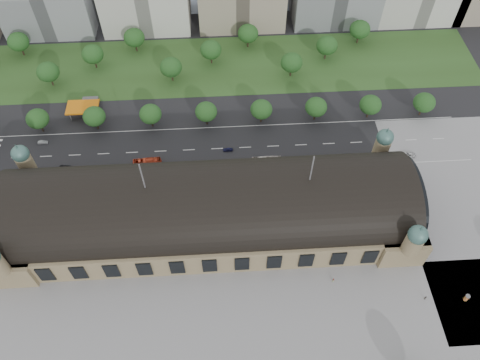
{
  "coord_description": "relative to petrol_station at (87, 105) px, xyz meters",
  "views": [
    {
      "loc": [
        5.91,
        -93.74,
        150.09
      ],
      "look_at": [
        12.12,
        9.98,
        14.0
      ],
      "focal_mm": 35.0,
      "sensor_mm": 36.0,
      "label": 1
    }
  ],
  "objects": [
    {
      "name": "ground",
      "position": [
        53.91,
        -65.28,
        -2.95
      ],
      "size": [
        900.0,
        900.0,
        0.0
      ],
      "primitive_type": "plane",
      "color": "black",
      "rests_on": "ground"
    },
    {
      "name": "station",
      "position": [
        53.91,
        -65.28,
        7.33
      ],
      "size": [
        150.0,
        48.4,
        44.3
      ],
      "color": "#897955",
      "rests_on": "ground"
    },
    {
      "name": "plaza_south",
      "position": [
        63.91,
        -109.28,
        -2.95
      ],
      "size": [
        190.0,
        48.0,
        0.12
      ],
      "primitive_type": "cube",
      "color": "gray",
      "rests_on": "ground"
    },
    {
      "name": "plaza_east",
      "position": [
        156.91,
        -65.28,
        -2.95
      ],
      "size": [
        56.0,
        100.0,
        0.12
      ],
      "primitive_type": "cube",
      "color": "gray",
      "rests_on": "ground"
    },
    {
      "name": "road_slab",
      "position": [
        33.91,
        -27.28,
        -2.95
      ],
      "size": [
        260.0,
        26.0,
        0.1
      ],
      "primitive_type": "cube",
      "color": "black",
      "rests_on": "ground"
    },
    {
      "name": "grass_belt",
      "position": [
        38.91,
        27.72,
        -2.95
      ],
      "size": [
        300.0,
        45.0,
        0.1
      ],
      "primitive_type": "cube",
      "color": "#29451B",
      "rests_on": "ground"
    },
    {
      "name": "petrol_station",
      "position": [
        0.0,
        0.0,
        0.0
      ],
      "size": [
        14.0,
        13.0,
        5.05
      ],
      "color": "orange",
      "rests_on": "ground"
    },
    {
      "name": "office_2",
      "position": [
        -26.09,
        67.72,
        9.05
      ],
      "size": [
        45.0,
        32.0,
        24.0
      ],
      "primitive_type": "cube",
      "color": "gray",
      "rests_on": "ground"
    },
    {
      "name": "office_3",
      "position": [
        23.91,
        67.72,
        9.05
      ],
      "size": [
        45.0,
        32.0,
        24.0
      ],
      "primitive_type": "cube",
      "color": "silver",
      "rests_on": "ground"
    },
    {
      "name": "tree_row_2",
      "position": [
        -18.09,
        -12.28,
        4.48
      ],
      "size": [
        9.6,
        9.6,
        11.52
      ],
      "color": "#2D2116",
      "rests_on": "ground"
    },
    {
      "name": "tree_row_3",
      "position": [
        5.91,
        -12.28,
        4.48
      ],
      "size": [
        9.6,
        9.6,
        11.52
      ],
      "color": "#2D2116",
      "rests_on": "ground"
    },
    {
      "name": "tree_row_4",
      "position": [
        29.91,
        -12.28,
        4.48
      ],
      "size": [
        9.6,
        9.6,
        11.52
      ],
      "color": "#2D2116",
      "rests_on": "ground"
    },
    {
      "name": "tree_row_5",
      "position": [
        53.91,
        -12.28,
        4.48
      ],
      "size": [
        9.6,
        9.6,
        11.52
      ],
      "color": "#2D2116",
      "rests_on": "ground"
    },
    {
      "name": "tree_row_6",
      "position": [
        77.91,
        -12.28,
        4.48
      ],
      "size": [
        9.6,
        9.6,
        11.52
      ],
      "color": "#2D2116",
      "rests_on": "ground"
    },
    {
      "name": "tree_row_7",
      "position": [
        101.91,
        -12.28,
        4.48
      ],
      "size": [
        9.6,
        9.6,
        11.52
      ],
      "color": "#2D2116",
      "rests_on": "ground"
    },
    {
      "name": "tree_row_8",
      "position": [
        125.91,
        -12.28,
        4.48
      ],
      "size": [
        9.6,
        9.6,
        11.52
      ],
      "color": "#2D2116",
      "rests_on": "ground"
    },
    {
      "name": "tree_row_9",
      "position": [
        149.91,
        -12.28,
        4.48
      ],
      "size": [
        9.6,
        9.6,
        11.52
      ],
      "color": "#2D2116",
      "rests_on": "ground"
    },
    {
      "name": "tree_belt_2",
      "position": [
        -38.09,
        41.72,
        5.1
      ],
      "size": [
        10.4,
        10.4,
        12.48
      ],
      "color": "#2D2116",
      "rests_on": "ground"
    },
    {
      "name": "tree_belt_3",
      "position": [
        -19.09,
        17.72,
        5.1
      ],
      "size": [
        10.4,
        10.4,
        12.48
      ],
      "color": "#2D2116",
      "rests_on": "ground"
    },
    {
      "name": "tree_belt_4",
      "position": [
        -0.09,
        29.72,
        5.1
      ],
      "size": [
        10.4,
        10.4,
        12.48
      ],
      "color": "#2D2116",
      "rests_on": "ground"
    },
    {
      "name": "tree_belt_5",
      "position": [
        18.91,
        41.72,
        5.1
      ],
      "size": [
        10.4,
        10.4,
        12.48
      ],
      "color": "#2D2116",
      "rests_on": "ground"
    },
    {
      "name": "tree_belt_6",
      "position": [
        37.91,
        17.72,
        5.1
      ],
      "size": [
        10.4,
        10.4,
        12.48
      ],
      "color": "#2D2116",
      "rests_on": "ground"
    },
    {
      "name": "tree_belt_7",
      "position": [
        56.91,
        29.72,
        5.1
      ],
      "size": [
        10.4,
        10.4,
        12.48
      ],
      "color": "#2D2116",
      "rests_on": "ground"
    },
    {
      "name": "tree_belt_8",
      "position": [
        75.91,
        41.72,
        5.1
      ],
      "size": [
        10.4,
        10.4,
        12.48
      ],
      "color": "#2D2116",
      "rests_on": "ground"
    },
    {
      "name": "tree_belt_9",
      "position": [
        94.91,
        17.72,
        5.1
      ],
      "size": [
        10.4,
        10.4,
        12.48
      ],
      "color": "#2D2116",
      "rests_on": "ground"
    },
    {
      "name": "tree_belt_10",
      "position": [
        113.91,
        29.72,
        5.1
      ],
      "size": [
        10.4,
        10.4,
        12.48
      ],
      "color": "#2D2116",
      "rests_on": "ground"
    },
    {
      "name": "tree_belt_11",
      "position": [
        132.91,
        41.72,
        5.1
      ],
      "size": [
        10.4,
        10.4,
        12.48
      ],
      "color": "#2D2116",
      "rests_on": "ground"
    },
    {
      "name": "traffic_car_1",
      "position": [
        -16.68,
        -19.78,
        -2.27
      ],
      "size": [
        4.11,
        1.48,
        1.35
      ],
      "primitive_type": "imported",
      "rotation": [
        0.0,
        0.0,
        1.56
      ],
      "color": "#95999E",
      "rests_on": "ground"
    },
    {
      "name": "traffic_car_2",
      "position": [
        -5.0,
        -34.48,
        -2.22
      ],
      "size": [
        5.51,
        3.11,
        1.45
      ],
      "primitive_type": "imported",
      "rotation": [
        0.0,
        0.0,
        -1.71
      ],
      "color": "black",
      "rests_on": "ground"
    },
    {
      "name": "traffic_car_4",
      "position": [
        62.48,
        -28.61,
        -2.25
      ],
      "size": [
        4.14,
        1.69,
        1.41
      ],
      "primitive_type": "imported",
      "rotation": [
        0.0,
        0.0,
        -1.56
      ],
      "color": "#181945",
      "rests_on": "ground"
    },
    {
      "name": "traffic_car_6",
      "position": [
        138.13,
        -36.01,
        -2.18
      ],
      "size": [
        5.78,
        3.19,
        1.53
      ],
      "primitive_type": "imported",
      "rotation": [
        0.0,
        0.0,
        -1.69
      ],
      "color": "silver",
      "rests_on": "ground"
    },
    {
      "name": "parked_car_0",
      "position": [
        -23.19,
        -40.36,
        -2.31
      ],
      "size": [
        3.91,
        3.34,
        1.27
      ],
      "primitive_type": "imported",
      "rotation": [
        0.0,
        0.0,
        -0.95
      ],
      "color": "black",
      "rests_on": "ground"
    },
    {
      "name": "parked_car_1",
      "position": [
        -8.12,
        -40.28,
        -2.26
      ],
      "size": [
        5.42,
        4.26,
        1.37
      ],
      "primitive_type": "imported",
      "rotation": [
        0.0,
        0.0,
        -1.1
      ],
      "color": "maroon",
      "rests_on": "ground"
    },
    {
      "name": "parked_car_2",
      "position": [
        12.75,
        -42.56,
        -2.25
      ],
      "size": [
        5.04,
        4.46,
        1.4
      ],
      "primitive_type": "imported",
      "rotation": [
        0.0,
        0.0,
        -0.93
      ],
      "color": "#181742",
      "rests_on": "ground"
    },
    {
      "name": "parked_car_3",
      "position": [
        13.47,
        -44.28,
        -2.16
      ],
      "size": [
        4.97,
        3.45,
        1.57
      ],
      "primitive_type": "imported",
      "rotation": [
        0.0,
        0.0,
        -1.19
      ],
      "color": "#52565A",
      "rests_on": "ground"
    },
    {
      "name": "parked_car_4",
      "position": [
        24.64,
        -40.28,
        -2.25
      ],
      "size": [
        4.28,
        3.75,
        1.4
      ],
      "primitive_type": "imported",
      "rotation": [
        0.0,
        0.0,
        -0.92
      ],
      "color": "silver",
      "rests_on": "ground"
    },
    {
      "name": "parked_car_5",
      "position": [
        17.77,
        -42.27,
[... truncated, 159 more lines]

